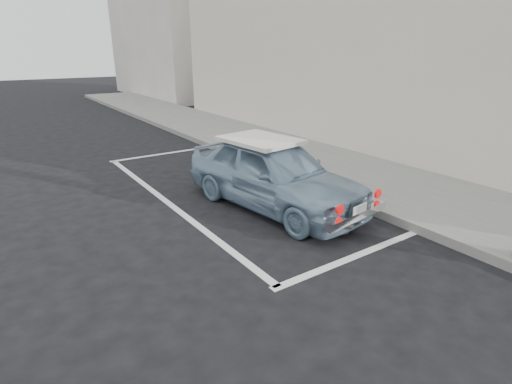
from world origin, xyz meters
TOP-DOWN VIEW (x-y plane):
  - ground at (0.00, 0.00)m, footprint 80.00×80.00m
  - sidewalk at (3.20, 2.00)m, footprint 2.80×40.00m
  - shop_building at (6.33, 4.00)m, footprint 3.50×18.00m
  - building_far at (6.35, 20.00)m, footprint 3.50×10.00m
  - pline_rear at (0.50, -0.50)m, footprint 3.00×0.12m
  - pline_front at (0.50, 6.50)m, footprint 3.00×0.12m
  - pline_side at (-0.90, 3.00)m, footprint 0.12×7.00m
  - retro_coupe at (0.65, 1.68)m, footprint 1.96×3.85m
  - cat at (0.80, 0.14)m, footprint 0.34×0.55m

SIDE VIEW (x-z plane):
  - ground at x=0.00m, z-range 0.00..0.00m
  - pline_rear at x=0.50m, z-range 0.00..0.01m
  - pline_front at x=0.50m, z-range 0.00..0.01m
  - pline_side at x=-0.90m, z-range 0.00..0.01m
  - sidewalk at x=3.20m, z-range 0.00..0.15m
  - cat at x=0.80m, z-range -0.01..0.28m
  - retro_coupe at x=0.65m, z-range 0.01..1.26m
  - shop_building at x=6.33m, z-range -0.01..6.99m
  - building_far at x=6.35m, z-range 0.00..8.00m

